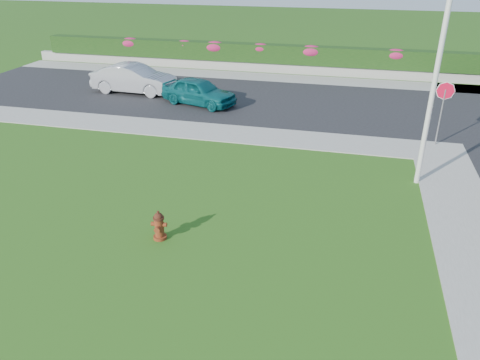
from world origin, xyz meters
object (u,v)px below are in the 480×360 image
(fire_hydrant, at_px, (159,226))
(sedan_silver, at_px, (134,79))
(utility_pole, at_px, (434,85))
(sedan_teal, at_px, (199,91))
(stop_sign, at_px, (444,99))

(fire_hydrant, xyz_separation_m, sedan_silver, (-6.84, 13.01, 0.39))
(sedan_silver, distance_m, utility_pole, 16.01)
(sedan_silver, bearing_deg, sedan_teal, -104.00)
(sedan_teal, distance_m, utility_pole, 12.01)
(utility_pole, bearing_deg, sedan_silver, 150.37)
(fire_hydrant, bearing_deg, stop_sign, 42.79)
(fire_hydrant, height_order, stop_sign, stop_sign)
(fire_hydrant, bearing_deg, sedan_silver, 112.33)
(utility_pole, bearing_deg, fire_hydrant, -143.08)
(utility_pole, bearing_deg, sedan_teal, 145.94)
(sedan_silver, bearing_deg, utility_pole, -116.39)
(fire_hydrant, distance_m, sedan_teal, 12.10)
(sedan_silver, relative_size, utility_pole, 0.70)
(fire_hydrant, bearing_deg, utility_pole, 31.52)
(sedan_teal, height_order, stop_sign, stop_sign)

